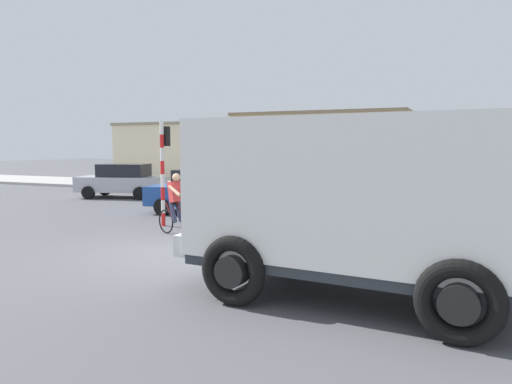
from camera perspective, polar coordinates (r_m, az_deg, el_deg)
ground_plane at (r=11.56m, az=-10.06°, el=-6.84°), size 120.00×120.00×0.00m
sidewalk_far at (r=24.71m, az=8.79°, el=-0.01°), size 80.00×5.00×0.16m
truck_foreground at (r=7.79m, az=12.12°, el=-0.46°), size 5.57×3.11×2.90m
cyclist at (r=13.17m, az=-9.50°, el=-1.49°), size 1.63×0.74×1.72m
traffic_light_pole at (r=14.84m, az=-11.00°, el=3.94°), size 0.24×0.43×3.20m
car_red_near at (r=23.40m, az=-15.74°, el=1.34°), size 4.31×2.72×1.60m
car_white_mid at (r=16.22m, az=18.15°, el=-0.53°), size 4.28×2.58×1.60m
car_far_side at (r=17.39m, az=-6.19°, el=0.11°), size 4.23×2.38×1.60m
building_corner_left at (r=37.34m, az=-7.61°, el=4.93°), size 9.14×7.97×4.11m
building_mid_block at (r=31.27m, az=8.12°, el=5.19°), size 10.95×5.84×4.53m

